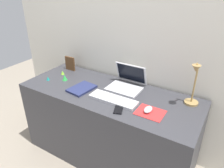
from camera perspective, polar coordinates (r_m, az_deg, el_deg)
name	(u,v)px	position (r m, az deg, el deg)	size (l,w,h in m)	color
ground_plane	(109,154)	(2.34, -0.83, -18.17)	(6.00, 6.00, 0.00)	gray
back_wall	(127,74)	(2.15, 4.12, 2.57)	(2.82, 0.05, 1.54)	silver
desk	(109,125)	(2.10, -0.90, -11.02)	(1.62, 0.64, 0.74)	#38383D
laptop	(127,82)	(1.96, 4.08, 0.60)	(0.30, 0.28, 0.21)	silver
keyboard	(113,99)	(1.76, 0.32, -4.11)	(0.41, 0.13, 0.02)	silver
mousepad	(150,112)	(1.64, 10.18, -7.50)	(0.21, 0.17, 0.00)	red
mouse	(148,109)	(1.64, 9.63, -6.74)	(0.06, 0.10, 0.03)	silver
cell_phone	(119,109)	(1.65, 1.79, -6.73)	(0.06, 0.13, 0.01)	black
desk_lamp	(194,86)	(1.73, 20.99, -0.54)	(0.11, 0.17, 0.37)	#A5844C
notebook_pad	(82,89)	(1.94, -8.10, -1.21)	(0.17, 0.24, 0.02)	navy
picture_frame	(70,64)	(2.35, -11.18, 5.40)	(0.12, 0.02, 0.15)	brown
toy_figurine_teal	(48,78)	(2.19, -16.78, 1.46)	(0.03, 0.03, 0.04)	teal
toy_figurine_green	(65,78)	(2.14, -12.56, 1.68)	(0.05, 0.05, 0.05)	green
toy_figurine_lime	(63,73)	(2.28, -13.10, 2.97)	(0.03, 0.03, 0.04)	#8CDB33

